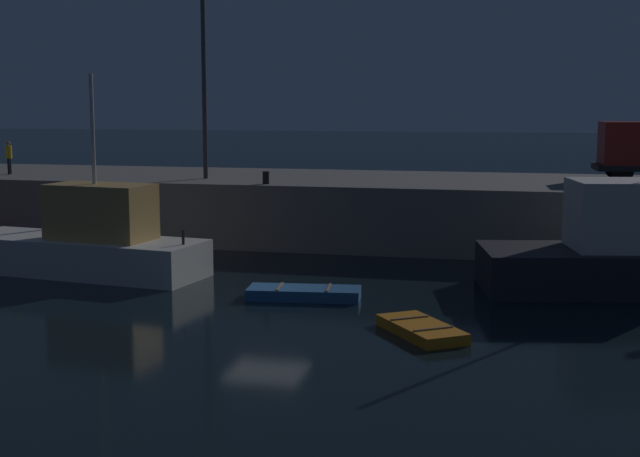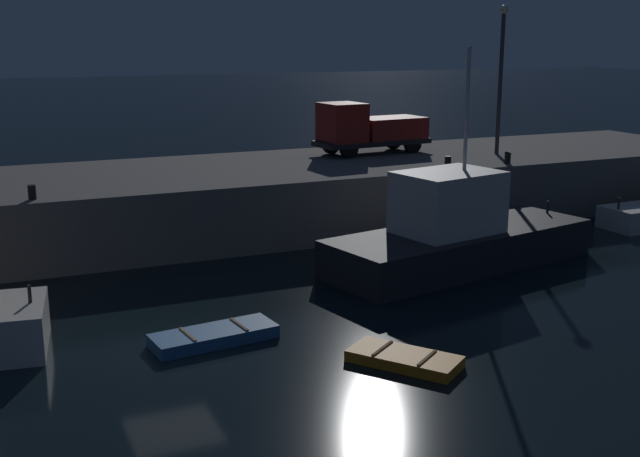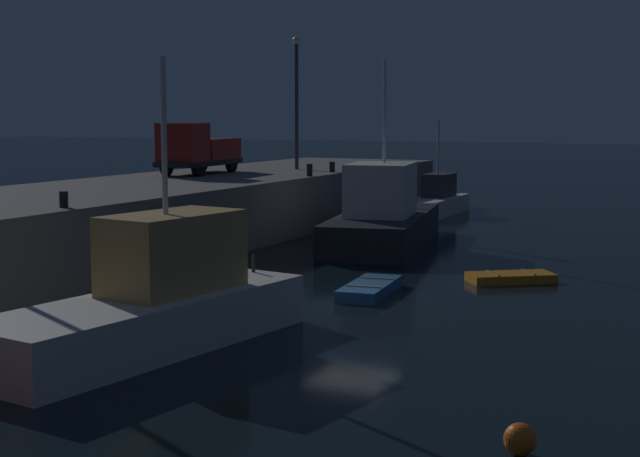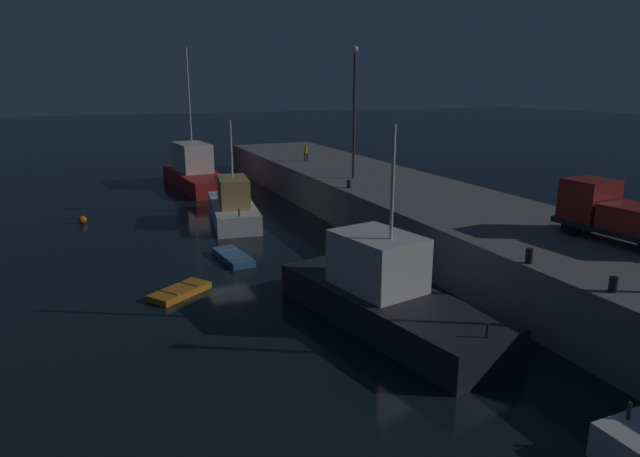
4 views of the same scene
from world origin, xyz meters
TOP-DOWN VIEW (x-y plane):
  - ground_plane at (0.00, 0.00)m, footprint 320.00×320.00m
  - pier_quay at (0.00, 12.81)m, footprint 63.49×9.21m
  - fishing_trawler_red at (11.71, 3.70)m, footprint 11.25×5.68m
  - fishing_boat_white at (-7.40, 2.12)m, footprint 9.62×4.14m
  - fishing_boat_orange at (24.93, 5.67)m, footprint 7.36×2.21m
  - dinghy_orange_near at (1.26, -0.05)m, footprint 3.66×1.69m
  - rowboat_white_mid at (5.39, -3.58)m, footprint 2.74×3.11m
  - mooring_buoy_near at (-10.87, -7.82)m, footprint 0.57×0.57m
  - lamp_post_east at (19.22, 11.72)m, footprint 0.44×0.44m
  - utility_truck at (13.39, 14.31)m, footprint 5.91×2.55m
  - bollard_west at (17.81, 8.94)m, footprint 0.28×0.28m
  - bollard_central at (14.36, 8.55)m, footprint 0.28×0.28m
  - bollard_east at (-2.69, 8.95)m, footprint 0.28×0.28m

SIDE VIEW (x-z plane):
  - ground_plane at x=0.00m, z-range 0.00..0.00m
  - rowboat_white_mid at x=5.39m, z-range -0.02..0.32m
  - dinghy_orange_near at x=1.26m, z-range -0.02..0.38m
  - mooring_buoy_near at x=-10.87m, z-range 0.00..0.57m
  - fishing_boat_orange at x=24.93m, z-range -1.89..3.45m
  - fishing_boat_white at x=-7.40m, z-range -2.44..4.69m
  - fishing_trawler_red at x=11.71m, z-range -2.81..5.25m
  - pier_quay at x=0.00m, z-range 0.00..2.76m
  - bollard_east at x=-2.69m, z-range 2.76..3.28m
  - bollard_west at x=17.81m, z-range 2.76..3.28m
  - bollard_central at x=14.36m, z-range 2.76..3.35m
  - utility_truck at x=13.39m, z-range 2.71..5.26m
  - lamp_post_east at x=19.22m, z-range 3.41..10.51m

